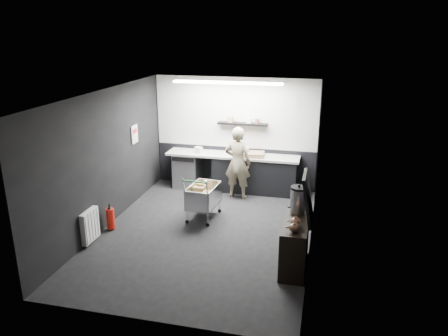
# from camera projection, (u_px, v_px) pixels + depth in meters

# --- Properties ---
(floor) EXTENTS (5.50, 5.50, 0.00)m
(floor) POSITION_uv_depth(u_px,v_px,m) (205.00, 233.00, 8.50)
(floor) COLOR black
(floor) RESTS_ON ground
(ceiling) EXTENTS (5.50, 5.50, 0.00)m
(ceiling) POSITION_uv_depth(u_px,v_px,m) (203.00, 94.00, 7.66)
(ceiling) COLOR silver
(ceiling) RESTS_ON wall_back
(wall_back) EXTENTS (5.50, 0.00, 5.50)m
(wall_back) POSITION_uv_depth(u_px,v_px,m) (235.00, 133.00, 10.62)
(wall_back) COLOR black
(wall_back) RESTS_ON floor
(wall_front) EXTENTS (5.50, 0.00, 5.50)m
(wall_front) POSITION_uv_depth(u_px,v_px,m) (145.00, 231.00, 5.53)
(wall_front) COLOR black
(wall_front) RESTS_ON floor
(wall_left) EXTENTS (0.00, 5.50, 5.50)m
(wall_left) POSITION_uv_depth(u_px,v_px,m) (106.00, 159.00, 8.52)
(wall_left) COLOR black
(wall_left) RESTS_ON floor
(wall_right) EXTENTS (0.00, 5.50, 5.50)m
(wall_right) POSITION_uv_depth(u_px,v_px,m) (314.00, 175.00, 7.64)
(wall_right) COLOR black
(wall_right) RESTS_ON floor
(kitchen_wall_panel) EXTENTS (3.95, 0.02, 1.70)m
(kitchen_wall_panel) POSITION_uv_depth(u_px,v_px,m) (235.00, 113.00, 10.45)
(kitchen_wall_panel) COLOR silver
(kitchen_wall_panel) RESTS_ON wall_back
(dado_panel) EXTENTS (3.95, 0.02, 1.00)m
(dado_panel) POSITION_uv_depth(u_px,v_px,m) (235.00, 166.00, 10.87)
(dado_panel) COLOR black
(dado_panel) RESTS_ON wall_back
(floating_shelf) EXTENTS (1.20, 0.22, 0.04)m
(floating_shelf) POSITION_uv_depth(u_px,v_px,m) (243.00, 124.00, 10.37)
(floating_shelf) COLOR black
(floating_shelf) RESTS_ON wall_back
(wall_clock) EXTENTS (0.20, 0.03, 0.20)m
(wall_clock) POSITION_uv_depth(u_px,v_px,m) (295.00, 103.00, 10.04)
(wall_clock) COLOR silver
(wall_clock) RESTS_ON wall_back
(poster) EXTENTS (0.02, 0.30, 0.40)m
(poster) POSITION_uv_depth(u_px,v_px,m) (134.00, 134.00, 9.65)
(poster) COLOR silver
(poster) RESTS_ON wall_left
(poster_red_band) EXTENTS (0.02, 0.22, 0.10)m
(poster_red_band) POSITION_uv_depth(u_px,v_px,m) (134.00, 131.00, 9.63)
(poster_red_band) COLOR red
(poster_red_band) RESTS_ON poster
(radiator) EXTENTS (0.10, 0.50, 0.60)m
(radiator) POSITION_uv_depth(u_px,v_px,m) (90.00, 226.00, 7.98)
(radiator) COLOR silver
(radiator) RESTS_ON wall_left
(ceiling_strip) EXTENTS (2.40, 0.20, 0.04)m
(ceiling_strip) POSITION_uv_depth(u_px,v_px,m) (227.00, 83.00, 9.38)
(ceiling_strip) COLOR white
(ceiling_strip) RESTS_ON ceiling
(prep_counter) EXTENTS (3.20, 0.61, 0.90)m
(prep_counter) POSITION_uv_depth(u_px,v_px,m) (238.00, 172.00, 10.56)
(prep_counter) COLOR black
(prep_counter) RESTS_ON floor
(person) EXTENTS (0.65, 0.46, 1.69)m
(person) POSITION_uv_depth(u_px,v_px,m) (238.00, 163.00, 10.01)
(person) COLOR #BEB697
(person) RESTS_ON floor
(shopping_cart) EXTENTS (0.60, 0.93, 0.97)m
(shopping_cart) POSITION_uv_depth(u_px,v_px,m) (203.00, 197.00, 9.01)
(shopping_cart) COLOR silver
(shopping_cart) RESTS_ON floor
(sideboard) EXTENTS (0.47, 1.09, 1.64)m
(sideboard) POSITION_uv_depth(u_px,v_px,m) (296.00, 238.00, 7.15)
(sideboard) COLOR black
(sideboard) RESTS_ON floor
(fire_extinguisher) EXTENTS (0.16, 0.16, 0.52)m
(fire_extinguisher) POSITION_uv_depth(u_px,v_px,m) (110.00, 218.00, 8.55)
(fire_extinguisher) COLOR red
(fire_extinguisher) RESTS_ON floor
(cardboard_box) EXTENTS (0.53, 0.42, 0.10)m
(cardboard_box) POSITION_uv_depth(u_px,v_px,m) (253.00, 154.00, 10.28)
(cardboard_box) COLOR #926E4E
(cardboard_box) RESTS_ON prep_counter
(pink_tub) EXTENTS (0.19, 0.19, 0.19)m
(pink_tub) POSITION_uv_depth(u_px,v_px,m) (245.00, 151.00, 10.36)
(pink_tub) COLOR beige
(pink_tub) RESTS_ON prep_counter
(white_container) EXTENTS (0.20, 0.18, 0.15)m
(white_container) POSITION_uv_depth(u_px,v_px,m) (199.00, 150.00, 10.57)
(white_container) COLOR silver
(white_container) RESTS_ON prep_counter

